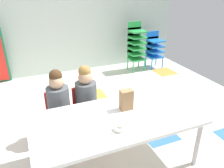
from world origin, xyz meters
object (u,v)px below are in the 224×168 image
object	(u,v)px
kid_chair_blue_stack	(154,47)
paper_plate_near_edge	(119,130)
seated_child_middle_seat	(86,94)
paper_bag_brown	(126,100)
seated_child_near_camera	(58,99)
kid_chair_green_stack	(136,44)
paper_plate_center_table	(90,135)
craft_table	(117,121)
donut_powdered_on_plate	(119,128)

from	to	relation	value
kid_chair_blue_stack	paper_plate_near_edge	size ratio (longest dim) A/B	4.44
seated_child_middle_seat	paper_bag_brown	xyz separation A→B (m)	(0.28, -0.54, 0.13)
seated_child_near_camera	kid_chair_blue_stack	bearing A→B (deg)	35.92
kid_chair_green_stack	seated_child_near_camera	bearing A→B (deg)	-138.20
seated_child_near_camera	kid_chair_green_stack	distance (m)	2.66
seated_child_near_camera	seated_child_middle_seat	world-z (taller)	same
kid_chair_blue_stack	paper_plate_near_edge	world-z (taller)	kid_chair_blue_stack
kid_chair_green_stack	paper_plate_center_table	size ratio (longest dim) A/B	5.78
kid_chair_green_stack	kid_chair_blue_stack	size ratio (longest dim) A/B	1.30
craft_table	paper_plate_center_table	size ratio (longest dim) A/B	9.40
kid_chair_blue_stack	paper_plate_near_edge	xyz separation A→B (m)	(-2.05, -2.63, 0.13)
paper_bag_brown	paper_plate_near_edge	distance (m)	0.40
seated_child_near_camera	donut_powdered_on_plate	size ratio (longest dim) A/B	7.72
seated_child_near_camera	seated_child_middle_seat	xyz separation A→B (m)	(0.34, 0.00, 0.00)
seated_child_middle_seat	donut_powdered_on_plate	world-z (taller)	seated_child_middle_seat
seated_child_near_camera	paper_plate_near_edge	distance (m)	0.94
kid_chair_green_stack	paper_plate_near_edge	world-z (taller)	kid_chair_green_stack
paper_plate_center_table	seated_child_near_camera	bearing A→B (deg)	98.95
paper_plate_near_edge	paper_plate_center_table	size ratio (longest dim) A/B	1.00
craft_table	seated_child_near_camera	world-z (taller)	seated_child_near_camera
craft_table	kid_chair_blue_stack	size ratio (longest dim) A/B	2.11
donut_powdered_on_plate	kid_chair_green_stack	bearing A→B (deg)	58.87
seated_child_middle_seat	paper_plate_center_table	world-z (taller)	seated_child_middle_seat
craft_table	paper_plate_center_table	xyz separation A→B (m)	(-0.34, -0.17, 0.05)
seated_child_middle_seat	kid_chair_green_stack	size ratio (longest dim) A/B	0.88
kid_chair_blue_stack	paper_plate_center_table	world-z (taller)	kid_chair_blue_stack
kid_chair_green_stack	paper_bag_brown	bearing A→B (deg)	-120.49
seated_child_middle_seat	paper_bag_brown	size ratio (longest dim) A/B	4.17
paper_bag_brown	paper_plate_near_edge	bearing A→B (deg)	-125.53
craft_table	kid_chair_green_stack	bearing A→B (deg)	57.90
seated_child_near_camera	paper_plate_near_edge	world-z (taller)	seated_child_near_camera
craft_table	seated_child_near_camera	size ratio (longest dim) A/B	1.84
paper_plate_near_edge	kid_chair_green_stack	bearing A→B (deg)	58.87
kid_chair_green_stack	donut_powdered_on_plate	size ratio (longest dim) A/B	8.75
paper_plate_near_edge	donut_powdered_on_plate	size ratio (longest dim) A/B	1.51
paper_plate_center_table	donut_powdered_on_plate	size ratio (longest dim) A/B	1.51
paper_bag_brown	kid_chair_green_stack	bearing A→B (deg)	59.51
craft_table	paper_plate_near_edge	world-z (taller)	paper_plate_near_edge
paper_bag_brown	kid_chair_blue_stack	bearing A→B (deg)	51.70
seated_child_near_camera	kid_chair_green_stack	size ratio (longest dim) A/B	0.88
paper_bag_brown	paper_plate_near_edge	size ratio (longest dim) A/B	1.22
kid_chair_green_stack	paper_plate_near_edge	distance (m)	3.07
kid_chair_green_stack	craft_table	bearing A→B (deg)	-122.10
kid_chair_green_stack	donut_powdered_on_plate	xyz separation A→B (m)	(-1.59, -2.63, 0.03)
seated_child_middle_seat	paper_plate_center_table	size ratio (longest dim) A/B	5.10
craft_table	kid_chair_blue_stack	world-z (taller)	kid_chair_blue_stack
seated_child_near_camera	paper_plate_center_table	distance (m)	0.83
seated_child_middle_seat	paper_plate_near_edge	xyz separation A→B (m)	(0.06, -0.86, 0.03)
seated_child_near_camera	kid_chair_green_stack	xyz separation A→B (m)	(1.98, 1.77, 0.02)
kid_chair_green_stack	paper_bag_brown	distance (m)	2.68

